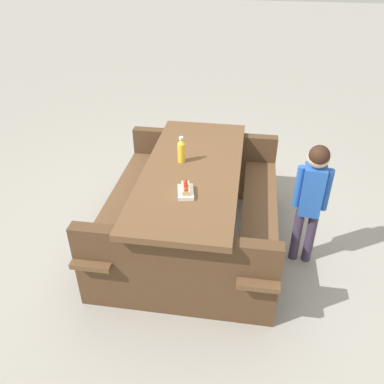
% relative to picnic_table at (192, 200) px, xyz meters
% --- Properties ---
extents(ground_plane, '(30.00, 30.00, 0.00)m').
position_rel_picnic_table_xyz_m(ground_plane, '(0.00, 0.00, -0.44)').
color(ground_plane, gray).
rests_on(ground_plane, ground).
extents(picnic_table, '(1.81, 1.42, 0.75)m').
position_rel_picnic_table_xyz_m(picnic_table, '(0.00, 0.00, 0.00)').
color(picnic_table, brown).
rests_on(picnic_table, ground).
extents(soda_bottle, '(0.06, 0.06, 0.22)m').
position_rel_picnic_table_xyz_m(soda_bottle, '(-0.10, -0.10, 0.41)').
color(soda_bottle, yellow).
rests_on(soda_bottle, picnic_table).
extents(hotdog_tray, '(0.20, 0.15, 0.08)m').
position_rel_picnic_table_xyz_m(hotdog_tray, '(0.37, 0.01, 0.34)').
color(hotdog_tray, white).
rests_on(hotdog_tray, picnic_table).
extents(child_in_coat, '(0.17, 0.26, 1.06)m').
position_rel_picnic_table_xyz_m(child_in_coat, '(0.07, 0.93, 0.24)').
color(child_in_coat, '#3F334C').
rests_on(child_in_coat, ground).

